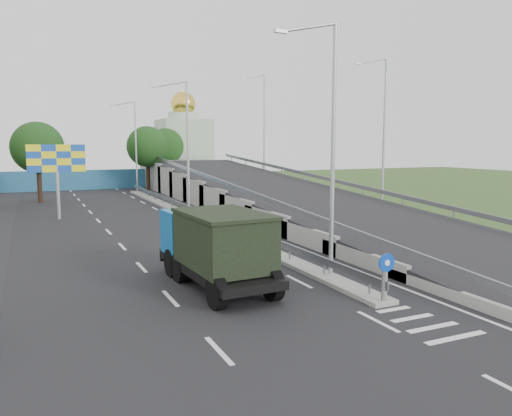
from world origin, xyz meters
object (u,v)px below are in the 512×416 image
lamp_post_mid (185,140)px  lamp_post_far (134,141)px  dump_truck (215,244)px  church (184,145)px  sign_bollard (385,277)px  lamp_post_near (329,137)px  billboard (57,163)px

lamp_post_mid → lamp_post_far: 20.00m
dump_truck → lamp_post_far: bearing=80.4°
lamp_post_mid → church: bearing=73.8°
lamp_post_far → church: 17.15m
sign_bollard → lamp_post_mid: bearing=89.7°
lamp_post_near → church: size_ratio=0.73×
church → sign_bollard: bearing=-99.8°
lamp_post_mid → dump_truck: bearing=-103.4°
church → lamp_post_near: bearing=-100.4°
sign_bollard → dump_truck: bearing=132.7°
sign_bollard → church: size_ratio=0.12×
lamp_post_near → billboard: bearing=112.5°
sign_bollard → lamp_post_mid: (0.11, 23.83, 4.77)m
lamp_post_far → billboard: lamp_post_far is taller
lamp_post_far → lamp_post_mid: bearing=-90.0°
sign_bollard → lamp_post_mid: 24.30m
lamp_post_mid → church: 35.41m
sign_bollard → church: bearing=80.2°
billboard → lamp_post_near: bearing=-67.5°
church → billboard: bearing=-120.7°
sign_bollard → lamp_post_far: 44.08m
lamp_post_near → sign_bollard: bearing=-91.6°
lamp_post_near → lamp_post_mid: (0.00, 20.00, 0.00)m
sign_bollard → lamp_post_near: size_ratio=0.17×
lamp_post_far → sign_bollard: bearing=-90.1°
billboard → lamp_post_mid: bearing=-12.4°
lamp_post_mid → billboard: bearing=167.6°
lamp_post_near → dump_truck: 6.21m
church → dump_truck: church is taller
lamp_post_mid → billboard: lamp_post_mid is taller
lamp_post_far → dump_truck: 39.51m
lamp_post_mid → lamp_post_far: size_ratio=1.00×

